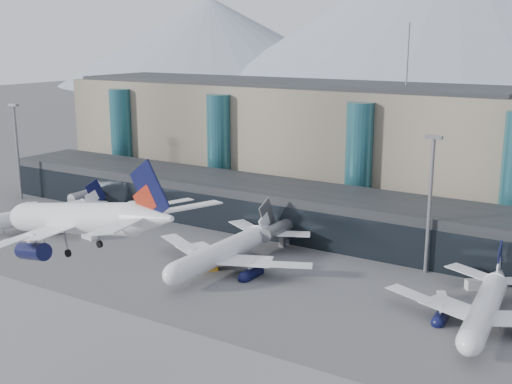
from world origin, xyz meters
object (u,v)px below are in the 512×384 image
jet_parked_left (51,209)px  veh_f (18,209)px  jet_parked_mid (231,242)px  jet_parked_right (488,296)px  lightmast_left (17,146)px  veh_h (207,264)px  veh_d (475,285)px  veh_g (442,297)px  lightmast_mid (430,197)px  hero_jet (89,212)px  veh_a (90,234)px

jet_parked_left → veh_f: 16.05m
jet_parked_mid → jet_parked_right: bearing=-89.0°
jet_parked_left → jet_parked_mid: jet_parked_mid is taller
lightmast_left → veh_h: (74.92, -17.49, -13.34)m
veh_f → jet_parked_mid: bearing=-132.9°
veh_d → veh_h: size_ratio=0.79×
veh_g → veh_f: bearing=-113.5°
lightmast_mid → hero_jet: (-21.08, -61.78, 8.51)m
jet_parked_right → lightmast_left: bearing=80.0°
veh_a → veh_g: size_ratio=1.47×
hero_jet → veh_h: size_ratio=8.28×
jet_parked_left → veh_a: jet_parked_left is taller
veh_a → jet_parked_right: bearing=7.0°
jet_parked_mid → veh_f: bearing=89.0°
veh_a → veh_g: (74.51, 6.84, -0.28)m
jet_parked_left → veh_a: (15.11, -2.67, -3.01)m
veh_d → hero_jet: bearing=-154.6°
jet_parked_mid → veh_h: 6.39m
jet_parked_right → veh_f: size_ratio=9.97×
hero_jet → veh_a: hero_jet is taller
lightmast_left → jet_parked_right: 125.53m
veh_g → lightmast_left: bearing=-118.5°
jet_parked_right → veh_h: bearing=91.4°
jet_parked_right → veh_h: jet_parked_right is taller
veh_f → veh_g: veh_f is taller
lightmast_left → hero_jet: 106.94m
hero_jet → jet_parked_mid: 51.21m
jet_parked_right → hero_jet: bearing=138.2°
lightmast_mid → hero_jet: hero_jet is taller
jet_parked_left → veh_d: size_ratio=10.66×
veh_a → veh_g: 74.82m
lightmast_left → jet_parked_right: size_ratio=0.77×
veh_g → lightmast_mid: bearing=-175.3°
veh_f → veh_a: bearing=-140.7°
lightmast_left → veh_d: lightmast_left is taller
hero_jet → veh_g: bearing=69.5°
jet_parked_mid → lightmast_left: bearing=81.9°
lightmast_mid → veh_d: (9.84, -3.69, -13.54)m
lightmast_mid → veh_g: (6.41, -11.57, -13.74)m
jet_parked_left → veh_a: 15.64m
jet_parked_left → lightmast_left: bearing=82.8°
lightmast_mid → veh_g: size_ratio=11.07×
jet_parked_right → veh_d: (-4.62, 11.97, -3.19)m
veh_f → veh_h: 64.08m
hero_jet → jet_parked_left: size_ratio=0.99×
veh_h → jet_parked_right: bearing=-36.9°
veh_f → veh_g: size_ratio=1.44×
veh_h → veh_f: bearing=130.8°
hero_jet → jet_parked_mid: size_ratio=0.88×
lightmast_left → veh_f: 20.24m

